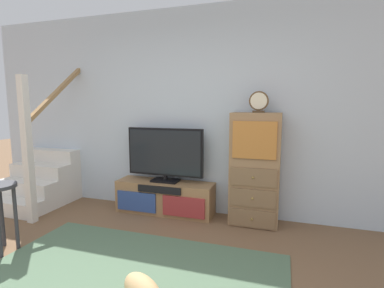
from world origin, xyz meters
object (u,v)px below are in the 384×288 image
(media_console, at_px, (165,197))
(side_cabinet, at_px, (255,169))
(television, at_px, (165,153))
(desk_clock, at_px, (259,102))

(media_console, bearing_deg, side_cabinet, 0.50)
(television, bearing_deg, side_cabinet, -0.67)
(side_cabinet, bearing_deg, television, 179.33)
(media_console, bearing_deg, desk_clock, -0.22)
(media_console, xyz_separation_m, television, (-0.00, 0.02, 0.59))
(media_console, height_order, television, television)
(desk_clock, bearing_deg, side_cabinet, 147.76)
(television, distance_m, side_cabinet, 1.18)
(media_console, distance_m, side_cabinet, 1.26)
(media_console, xyz_separation_m, desk_clock, (1.20, -0.00, 1.27))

